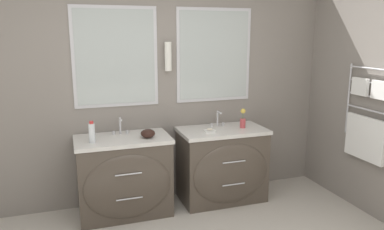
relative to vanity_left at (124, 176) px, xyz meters
name	(u,v)px	position (x,y,z in m)	size (l,w,h in m)	color
wall_back	(147,85)	(0.33, 0.35, 0.89)	(5.82, 0.15, 2.60)	gray
wall_right	(377,92)	(2.46, -0.73, 0.87)	(0.13, 3.86, 2.60)	gray
vanity_left	(124,176)	(0.00, 0.00, 0.00)	(0.96, 0.61, 0.83)	#4C4238
vanity_right	(223,164)	(1.11, 0.00, 0.00)	(0.96, 0.61, 0.83)	#4C4238
faucet_left	(120,126)	(0.00, 0.17, 0.49)	(0.17, 0.11, 0.18)	silver
faucet_right	(218,119)	(1.11, 0.17, 0.49)	(0.17, 0.11, 0.18)	silver
toiletry_bottle	(92,133)	(-0.30, -0.06, 0.50)	(0.06, 0.06, 0.21)	silver
amenity_bowl	(148,133)	(0.25, -0.05, 0.45)	(0.15, 0.15, 0.09)	black
flower_vase	(243,120)	(1.34, 0.01, 0.50)	(0.06, 0.06, 0.22)	#CC4C51
soap_dish	(210,131)	(0.92, -0.06, 0.42)	(0.12, 0.08, 0.04)	white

